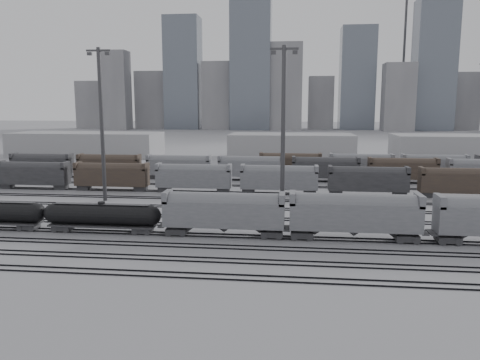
# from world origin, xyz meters

# --- Properties ---
(ground) EXTENTS (900.00, 900.00, 0.00)m
(ground) POSITION_xyz_m (0.00, 0.00, 0.00)
(ground) COLOR #A1A1A6
(ground) RESTS_ON ground
(tracks) EXTENTS (220.00, 71.50, 0.16)m
(tracks) POSITION_xyz_m (0.00, 17.50, 0.08)
(tracks) COLOR black
(tracks) RESTS_ON ground
(tank_car_b) EXTENTS (16.46, 2.74, 4.07)m
(tank_car_b) POSITION_xyz_m (-15.08, 1.00, 2.35)
(tank_car_b) COLOR #28272A
(tank_car_b) RESTS_ON ground
(hopper_car_a) EXTENTS (16.00, 3.18, 5.72)m
(hopper_car_a) POSITION_xyz_m (1.72, 1.00, 3.54)
(hopper_car_a) COLOR #28272A
(hopper_car_a) RESTS_ON ground
(hopper_car_b) EXTENTS (16.60, 3.30, 5.94)m
(hopper_car_b) POSITION_xyz_m (18.60, 1.00, 3.67)
(hopper_car_b) COLOR #28272A
(hopper_car_b) RESTS_ON ground
(light_mast_b) EXTENTS (4.34, 0.70, 27.16)m
(light_mast_b) POSITION_xyz_m (-23.31, 21.78, 14.41)
(light_mast_b) COLOR #3B3B3E
(light_mast_b) RESTS_ON ground
(light_mast_c) EXTENTS (4.12, 0.66, 25.76)m
(light_mast_c) POSITION_xyz_m (9.13, 11.15, 13.66)
(light_mast_c) COLOR #3B3B3E
(light_mast_c) RESTS_ON ground
(bg_string_near) EXTENTS (151.00, 3.00, 5.60)m
(bg_string_near) POSITION_xyz_m (8.00, 32.00, 2.80)
(bg_string_near) COLOR gray
(bg_string_near) RESTS_ON ground
(bg_string_mid) EXTENTS (151.00, 3.00, 5.60)m
(bg_string_mid) POSITION_xyz_m (18.00, 48.00, 2.80)
(bg_string_mid) COLOR #28272A
(bg_string_mid) RESTS_ON ground
(bg_string_far) EXTENTS (66.00, 3.00, 5.60)m
(bg_string_far) POSITION_xyz_m (35.50, 56.00, 2.80)
(bg_string_far) COLOR #44372B
(bg_string_far) RESTS_ON ground
(warehouse_left) EXTENTS (50.00, 18.00, 8.00)m
(warehouse_left) POSITION_xyz_m (-60.00, 95.00, 4.00)
(warehouse_left) COLOR #969698
(warehouse_left) RESTS_ON ground
(warehouse_mid) EXTENTS (40.00, 18.00, 8.00)m
(warehouse_mid) POSITION_xyz_m (10.00, 95.00, 4.00)
(warehouse_mid) COLOR #969698
(warehouse_mid) RESTS_ON ground
(warehouse_right) EXTENTS (35.00, 18.00, 8.00)m
(warehouse_right) POSITION_xyz_m (60.00, 95.00, 4.00)
(warehouse_right) COLOR #969698
(warehouse_right) RESTS_ON ground
(skyline) EXTENTS (316.00, 22.40, 95.00)m
(skyline) POSITION_xyz_m (10.84, 280.00, 34.73)
(skyline) COLOR #969699
(skyline) RESTS_ON ground
(crane_left) EXTENTS (42.00, 1.80, 100.00)m
(crane_left) POSITION_xyz_m (-28.74, 305.00, 57.39)
(crane_left) COLOR #3B3B3E
(crane_left) RESTS_ON ground
(crane_right) EXTENTS (42.00, 1.80, 100.00)m
(crane_right) POSITION_xyz_m (91.26, 305.00, 57.39)
(crane_right) COLOR #3B3B3E
(crane_right) RESTS_ON ground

